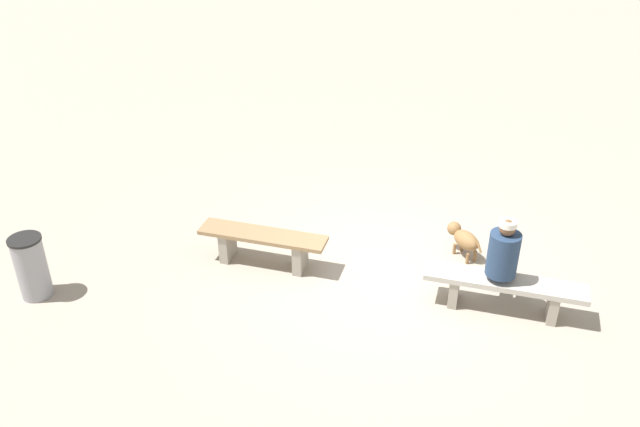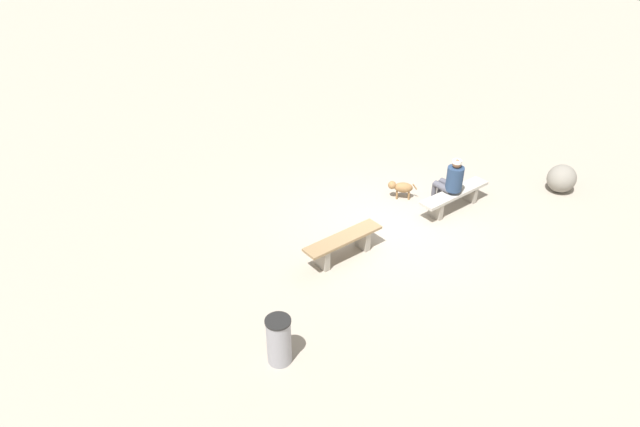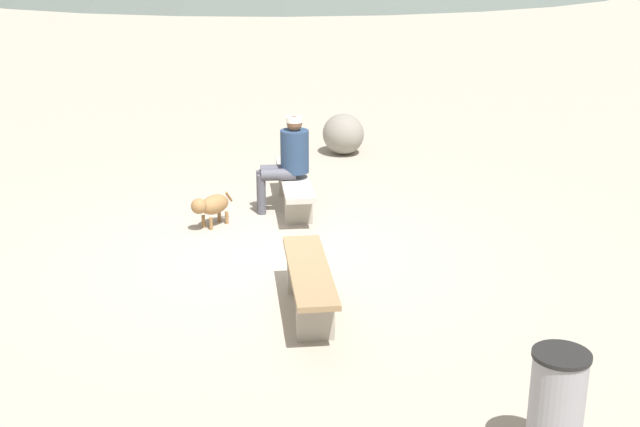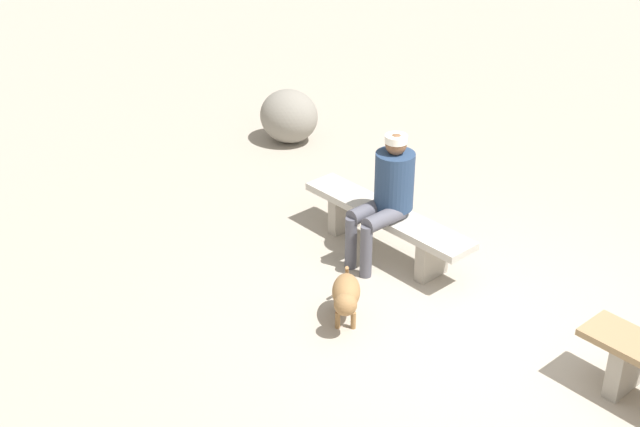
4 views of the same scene
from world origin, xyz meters
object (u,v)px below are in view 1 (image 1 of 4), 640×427
(dog, at_px, (464,238))
(seated_person, at_px, (503,255))
(bench_right, at_px, (504,288))
(trash_bin, at_px, (31,267))
(bench_left, at_px, (263,243))

(dog, bearing_deg, seated_person, 161.85)
(bench_right, relative_size, trash_bin, 2.31)
(seated_person, bearing_deg, trash_bin, -165.55)
(bench_left, height_order, seated_person, seated_person)
(seated_person, relative_size, dog, 2.29)
(seated_person, distance_m, dog, 1.18)
(bench_right, bearing_deg, bench_left, 177.65)
(trash_bin, bearing_deg, seated_person, 18.62)
(trash_bin, bearing_deg, bench_left, 34.51)
(bench_left, height_order, trash_bin, trash_bin)
(bench_right, bearing_deg, seated_person, 131.30)
(bench_right, bearing_deg, dog, 118.47)
(bench_right, xyz_separation_m, trash_bin, (-5.45, -1.73, 0.09))
(bench_right, height_order, dog, bench_right)
(seated_person, bearing_deg, bench_left, 179.45)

